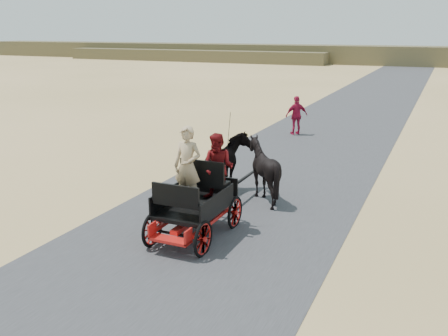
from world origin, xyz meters
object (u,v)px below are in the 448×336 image
at_px(carriage, 195,221).
at_px(horse_left, 226,166).
at_px(pedestrian, 297,115).
at_px(horse_right, 263,170).

height_order(carriage, horse_left, horse_left).
bearing_deg(pedestrian, horse_left, 55.16).
xyz_separation_m(carriage, horse_left, (-0.55, 3.00, 0.49)).
bearing_deg(horse_left, carriage, 100.39).
bearing_deg(horse_right, horse_left, 0.00).
bearing_deg(carriage, horse_right, 79.61).
bearing_deg(horse_right, carriage, 79.61).
bearing_deg(carriage, horse_left, 100.39).
xyz_separation_m(horse_left, horse_right, (1.10, 0.00, 0.00)).
bearing_deg(horse_right, pedestrian, -79.63).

